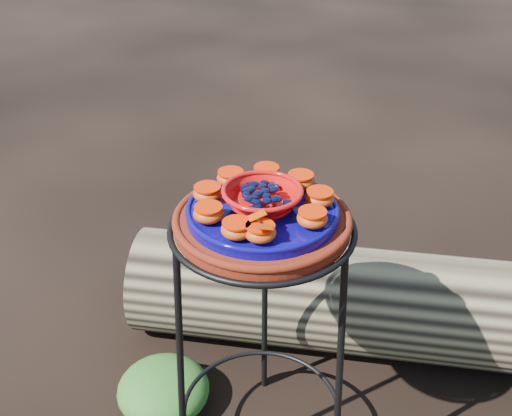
{
  "coord_description": "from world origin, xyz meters",
  "views": [
    {
      "loc": [
        0.04,
        -1.14,
        1.44
      ],
      "look_at": [
        -0.01,
        0.0,
        0.75
      ],
      "focal_mm": 45.0,
      "sensor_mm": 36.0,
      "label": 1
    }
  ],
  "objects_px": {
    "plant_stand": "(261,350)",
    "cobalt_plate": "(262,212)",
    "red_bowl": "(262,199)",
    "terracotta_saucer": "(262,222)",
    "driftwood_log": "(420,307)"
  },
  "relations": [
    {
      "from": "plant_stand",
      "to": "cobalt_plate",
      "type": "relative_size",
      "value": 2.19
    },
    {
      "from": "plant_stand",
      "to": "driftwood_log",
      "type": "relative_size",
      "value": 0.39
    },
    {
      "from": "terracotta_saucer",
      "to": "driftwood_log",
      "type": "xyz_separation_m",
      "value": [
        0.47,
        0.4,
        -0.55
      ]
    },
    {
      "from": "plant_stand",
      "to": "cobalt_plate",
      "type": "xyz_separation_m",
      "value": [
        0.0,
        0.0,
        0.39
      ]
    },
    {
      "from": "cobalt_plate",
      "to": "red_bowl",
      "type": "height_order",
      "value": "red_bowl"
    },
    {
      "from": "cobalt_plate",
      "to": "red_bowl",
      "type": "xyz_separation_m",
      "value": [
        0.0,
        0.0,
        0.03
      ]
    },
    {
      "from": "terracotta_saucer",
      "to": "cobalt_plate",
      "type": "relative_size",
      "value": 1.17
    },
    {
      "from": "cobalt_plate",
      "to": "red_bowl",
      "type": "distance_m",
      "value": 0.03
    },
    {
      "from": "plant_stand",
      "to": "cobalt_plate",
      "type": "bearing_deg",
      "value": 0.0
    },
    {
      "from": "driftwood_log",
      "to": "red_bowl",
      "type": "bearing_deg",
      "value": -139.56
    },
    {
      "from": "terracotta_saucer",
      "to": "driftwood_log",
      "type": "distance_m",
      "value": 0.83
    },
    {
      "from": "red_bowl",
      "to": "terracotta_saucer",
      "type": "bearing_deg",
      "value": 0.0
    },
    {
      "from": "plant_stand",
      "to": "red_bowl",
      "type": "bearing_deg",
      "value": 0.0
    },
    {
      "from": "driftwood_log",
      "to": "terracotta_saucer",
      "type": "bearing_deg",
      "value": -139.56
    },
    {
      "from": "terracotta_saucer",
      "to": "driftwood_log",
      "type": "relative_size",
      "value": 0.21
    }
  ]
}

